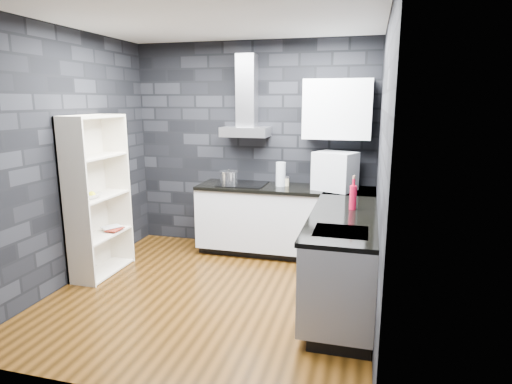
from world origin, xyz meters
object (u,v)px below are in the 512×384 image
at_px(appliance_garage, 335,171).
at_px(red_bottle, 353,198).
at_px(utensil_crock, 317,182).
at_px(glass_vase, 281,174).
at_px(fruit_bowl, 90,196).
at_px(bookshelf, 98,197).
at_px(storage_jar, 286,182).
at_px(pot, 229,177).

xyz_separation_m(appliance_garage, red_bottle, (0.25, -0.90, -0.11)).
distance_m(utensil_crock, red_bottle, 1.12).
relative_size(glass_vase, appliance_garage, 0.66).
relative_size(glass_vase, fruit_bowl, 1.31).
bearing_deg(appliance_garage, utensil_crock, 177.24).
height_order(glass_vase, fruit_bowl, glass_vase).
xyz_separation_m(utensil_crock, bookshelf, (-2.31, -1.16, -0.06)).
height_order(storage_jar, appliance_garage, appliance_garage).
xyz_separation_m(pot, appliance_garage, (1.36, -0.06, 0.15)).
relative_size(bookshelf, fruit_bowl, 7.80).
bearing_deg(utensil_crock, appliance_garage, -25.54).
relative_size(glass_vase, storage_jar, 2.99).
height_order(appliance_garage, red_bottle, appliance_garage).
height_order(appliance_garage, bookshelf, bookshelf).
bearing_deg(fruit_bowl, pot, 46.63).
bearing_deg(bookshelf, fruit_bowl, -103.54).
bearing_deg(red_bottle, glass_vase, 133.79).
bearing_deg(bookshelf, utensil_crock, 13.07).
bearing_deg(glass_vase, utensil_crock, 5.98).
bearing_deg(red_bottle, pot, 149.11).
bearing_deg(bookshelf, pot, 29.75).
bearing_deg(red_bottle, utensil_crock, 114.98).
xyz_separation_m(appliance_garage, fruit_bowl, (-2.53, -1.19, -0.19)).
xyz_separation_m(glass_vase, red_bottle, (0.92, -0.96, -0.03)).
xyz_separation_m(glass_vase, fruit_bowl, (-1.86, -1.25, -0.11)).
distance_m(pot, glass_vase, 0.69).
bearing_deg(storage_jar, utensil_crock, 2.31).
distance_m(utensil_crock, appliance_garage, 0.29).
bearing_deg(appliance_garage, pot, -159.59).
bearing_deg(pot, fruit_bowl, -133.37).
bearing_deg(appliance_garage, bookshelf, -134.66).
bearing_deg(bookshelf, glass_vase, 17.32).
xyz_separation_m(storage_jar, fruit_bowl, (-1.92, -1.28, -0.01)).
bearing_deg(fruit_bowl, storage_jar, 33.70).
distance_m(pot, appliance_garage, 1.36).
height_order(pot, storage_jar, pot).
height_order(utensil_crock, bookshelf, bookshelf).
relative_size(pot, red_bottle, 0.96).
bearing_deg(storage_jar, bookshelf, -149.23).
bearing_deg(utensil_crock, storage_jar, -177.69).
height_order(glass_vase, appliance_garage, appliance_garage).
relative_size(storage_jar, utensil_crock, 0.78).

